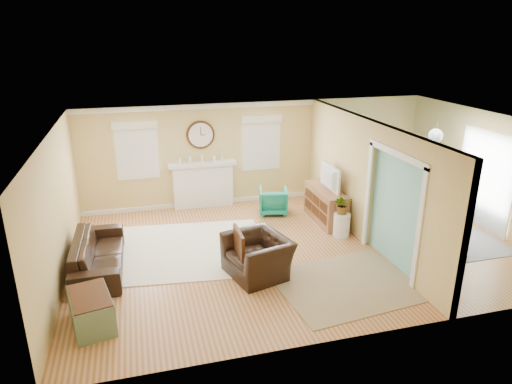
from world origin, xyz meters
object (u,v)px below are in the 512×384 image
green_chair (273,201)px  credenza (325,205)px  sofa (98,254)px  dining_table (419,217)px  eames_chair (258,256)px

green_chair → credenza: credenza is taller
credenza → sofa: bearing=-168.1°
credenza → dining_table: credenza is taller
green_chair → credenza: size_ratio=0.46×
green_chair → sofa: bearing=38.7°
eames_chair → credenza: (2.21, 2.02, 0.03)m
green_chair → credenza: 1.31m
eames_chair → dining_table: eames_chair is taller
sofa → dining_table: sofa is taller
eames_chair → credenza: size_ratio=0.76×
sofa → credenza: credenza is taller
credenza → dining_table: (1.84, -1.02, -0.09)m
eames_chair → dining_table: (4.04, 1.00, -0.07)m
sofa → eames_chair: eames_chair is taller
sofa → green_chair: bearing=-64.3°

